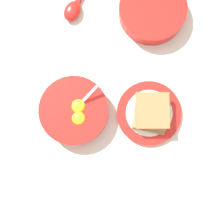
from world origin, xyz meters
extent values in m
plane|color=beige|center=(0.00, 0.00, 0.00)|extent=(3.00, 3.00, 0.00)
cylinder|color=red|center=(0.10, -0.10, 0.02)|extent=(0.18, 0.18, 0.04)
cylinder|color=white|center=(0.10, -0.10, 0.03)|extent=(0.14, 0.14, 0.02)
ellipsoid|color=yellow|center=(0.13, -0.09, 0.04)|extent=(0.03, 0.03, 0.02)
ellipsoid|color=yellow|center=(0.10, -0.08, 0.04)|extent=(0.04, 0.04, 0.02)
cylinder|color=black|center=(0.09, -0.10, 0.04)|extent=(0.03, 0.03, 0.00)
ellipsoid|color=silver|center=(0.10, -0.08, 0.04)|extent=(0.03, 0.02, 0.01)
cube|color=silver|center=(0.08, -0.04, 0.06)|extent=(0.03, 0.05, 0.03)
cylinder|color=red|center=(0.16, 0.09, 0.01)|extent=(0.17, 0.17, 0.01)
cylinder|color=white|center=(0.16, 0.09, 0.01)|extent=(0.12, 0.12, 0.00)
cube|color=#9E7042|center=(0.17, 0.09, 0.02)|extent=(0.12, 0.12, 0.01)
cube|color=tan|center=(0.16, 0.09, 0.03)|extent=(0.12, 0.11, 0.01)
cube|color=#9E7042|center=(0.16, 0.10, 0.05)|extent=(0.11, 0.11, 0.01)
ellipsoid|color=red|center=(-0.16, -0.03, 0.01)|extent=(0.07, 0.07, 0.03)
cylinder|color=red|center=(-0.10, 0.18, 0.02)|extent=(0.18, 0.18, 0.04)
cylinder|color=white|center=(-0.10, 0.18, 0.04)|extent=(0.15, 0.15, 0.01)
camera|label=1|loc=(0.20, -0.02, 0.83)|focal=50.00mm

